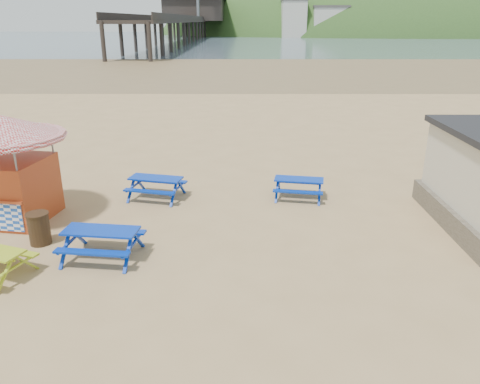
{
  "coord_description": "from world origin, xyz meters",
  "views": [
    {
      "loc": [
        0.31,
        -12.9,
        6.31
      ],
      "look_at": [
        0.27,
        1.5,
        1.0
      ],
      "focal_mm": 35.0,
      "sensor_mm": 36.0,
      "label": 1
    }
  ],
  "objects_px": {
    "litter_bin": "(39,228)",
    "picnic_table_blue_a": "(156,188)",
    "picnic_table_blue_b": "(299,188)",
    "ice_cream_kiosk": "(6,155)"
  },
  "relations": [
    {
      "from": "litter_bin",
      "to": "picnic_table_blue_a",
      "type": "bearing_deg",
      "value": 53.54
    },
    {
      "from": "picnic_table_blue_b",
      "to": "litter_bin",
      "type": "bearing_deg",
      "value": -144.75
    },
    {
      "from": "picnic_table_blue_a",
      "to": "picnic_table_blue_b",
      "type": "xyz_separation_m",
      "value": [
        5.33,
        0.04,
        -0.03
      ]
    },
    {
      "from": "picnic_table_blue_a",
      "to": "picnic_table_blue_b",
      "type": "height_order",
      "value": "picnic_table_blue_a"
    },
    {
      "from": "picnic_table_blue_a",
      "to": "litter_bin",
      "type": "height_order",
      "value": "litter_bin"
    },
    {
      "from": "picnic_table_blue_b",
      "to": "ice_cream_kiosk",
      "type": "distance_m",
      "value": 10.11
    },
    {
      "from": "picnic_table_blue_b",
      "to": "ice_cream_kiosk",
      "type": "xyz_separation_m",
      "value": [
        -9.74,
        -1.98,
        1.84
      ]
    },
    {
      "from": "litter_bin",
      "to": "picnic_table_blue_b",
      "type": "bearing_deg",
      "value": 25.35
    },
    {
      "from": "picnic_table_blue_a",
      "to": "ice_cream_kiosk",
      "type": "distance_m",
      "value": 5.15
    },
    {
      "from": "ice_cream_kiosk",
      "to": "litter_bin",
      "type": "distance_m",
      "value": 3.0
    }
  ]
}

